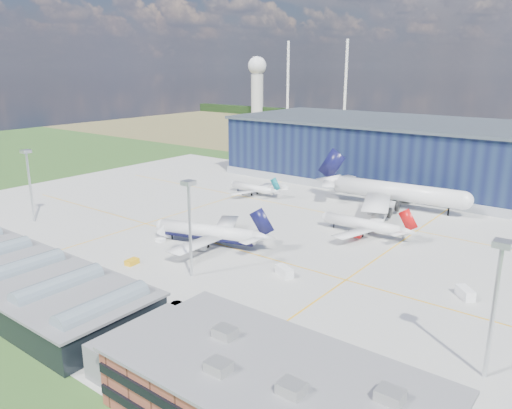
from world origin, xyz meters
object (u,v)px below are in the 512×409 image
Objects in this scene: gse_tug_b at (123,291)px; car_a at (151,303)px; airliner_red at (363,218)px; airliner_regional at (253,184)px; gse_cart_b at (284,187)px; airstair at (167,235)px; ops_building at (272,398)px; light_mast_east at (497,288)px; gse_van_b at (465,293)px; airliner_widebody at (397,182)px; light_mast_west at (29,174)px; airliner_navy at (207,224)px; gse_van_a at (284,271)px; gse_van_c at (155,303)px; gse_tug_a at (132,262)px; car_b at (179,304)px; light_mast_center at (189,213)px; hangar at (385,153)px.

gse_tug_b is 0.86× the size of car_a.
airliner_red is 1.24× the size of airliner_regional.
airstair is at bearing -138.73° from gse_cart_b.
ops_building reaches higher than airstair.
light_mast_east is 0.94× the size of airliner_regional.
airliner_widebody is at bearing 81.01° from gse_van_b.
light_mast_west is 0.63× the size of airliner_navy.
gse_van_c is (-11.77, -29.28, -0.05)m from gse_van_a.
gse_tug_a is at bearing 106.13° from airliner_regional.
airliner_regional is at bearing 10.95° from gse_van_c.
ops_building is at bearing -124.45° from gse_van_c.
airliner_red is 65.65m from car_b.
light_mast_west is 7.41× the size of gse_cart_b.
gse_van_c is (75.51, -16.00, -14.36)m from light_mast_west.
airliner_red is 56.91m from airstair.
gse_tug_a is (-81.70, -4.09, -14.73)m from light_mast_east.
gse_cart_b is 107.09m from car_a.
light_mast_center is at bearing 163.31° from gse_van_b.
ops_building is at bearing -80.25° from airliner_widebody.
ops_building is 128.48m from airliner_regional.
light_mast_west is at bearing 1.32° from airliner_navy.
car_a is 5.94m from car_b.
gse_van_b is (-10.62, 27.29, -14.31)m from light_mast_east.
airstair is at bearing 103.82° from airliner_regional.
light_mast_west reaches higher than car_a.
ops_building is at bearing 13.97° from gse_tug_b.
gse_cart_b is 107.42m from gse_van_c.
hangar is at bearing 120.05° from light_mast_east.
airliner_regional is (-36.05, 69.68, -11.44)m from light_mast_center.
gse_tug_b is 73.53m from gse_van_b.
hangar is 3.15× the size of ops_building.
light_mast_west is 68.49m from gse_tug_b.
airliner_regional is 7.07× the size of car_b.
hangar is 32.33× the size of airstair.
light_mast_east is (19.99, 30.00, 10.64)m from ops_building.
light_mast_west is (-62.81, -124.80, 3.82)m from hangar.
gse_tug_a reaches higher than car_b.
ops_building is 10.27× the size of gse_van_c.
light_mast_east is at bearing -92.04° from car_b.
airliner_regional is (-28.86, -55.12, -7.63)m from hangar.
airliner_red is at bearing 163.46° from airliner_regional.
gse_van_a is 31.56m from gse_van_c.
airliner_red reaches higher than gse_cart_b.
hangar is at bearing 10.72° from car_a.
light_mast_west is 81.48m from car_b.
airliner_navy is 10.54× the size of car_b.
hangar reaches higher than gse_tug_a.
car_a is (9.19, -0.14, -0.06)m from gse_tug_b.
gse_tug_b is at bearing 172.73° from gse_van_b.
ops_building reaches higher than gse_van_b.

